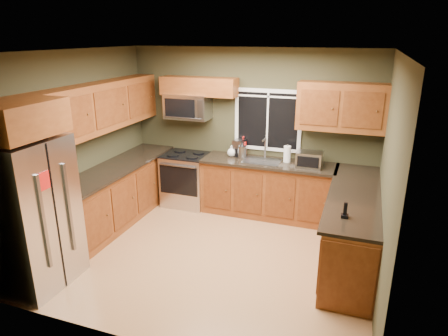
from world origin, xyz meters
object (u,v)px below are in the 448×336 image
Objects in this scene: soap_bottle_a at (243,146)px; cordless_phone at (345,213)px; coffee_maker at (239,148)px; toaster_oven at (309,159)px; kettle at (242,151)px; paper_towel_roll at (287,154)px; microwave at (188,106)px; range at (187,179)px; soap_bottle_c at (232,151)px; refrigerator at (32,214)px.

cordless_phone is (1.78, -1.95, -0.11)m from soap_bottle_a.
cordless_phone is at bearing -45.72° from coffee_maker.
kettle is at bearing 175.20° from toaster_oven.
paper_towel_roll is at bearing -9.31° from soap_bottle_a.
kettle is at bearing -176.32° from paper_towel_roll.
coffee_maker reaches higher than cordless_phone.
microwave is 1.21m from kettle.
range is 0.98m from soap_bottle_c.
microwave is 1.15m from soap_bottle_a.
toaster_oven is 1.22m from coffee_maker.
refrigerator is 3.91m from toaster_oven.
coffee_maker is 1.08× the size of kettle.
soap_bottle_c is at bearing -179.87° from paper_towel_roll.
soap_bottle_c is at bearing -147.41° from coffee_maker.
toaster_oven reaches higher than soap_bottle_c.
range is 2.19m from toaster_oven.
range is at bearing -89.98° from microwave.
soap_bottle_a is at bearing 132.47° from cordless_phone.
soap_bottle_a is 0.22m from soap_bottle_c.
soap_bottle_a is (-0.04, 0.17, 0.04)m from kettle.
refrigerator is 1.92× the size of range.
cordless_phone is at bearing -43.05° from soap_bottle_c.
microwave is 1.12m from coffee_maker.
paper_towel_roll is at bearing -1.07° from microwave.
coffee_maker is (1.60, 2.94, 0.17)m from refrigerator.
cordless_phone is at bearing -69.20° from toaster_oven.
refrigerator reaches higher than soap_bottle_a.
range is at bearing -169.38° from coffee_maker.
soap_bottle_a reaches higher than kettle.
paper_towel_roll is (0.83, -0.07, 0.00)m from coffee_maker.
range is (0.69, 2.77, -0.43)m from refrigerator.
refrigerator reaches higher than toaster_oven.
coffee_maker is 0.13m from soap_bottle_c.
kettle reaches higher than soap_bottle_c.
microwave is at bearing 76.66° from refrigerator.
microwave is at bearing 145.99° from cordless_phone.
soap_bottle_c is 2.67m from cordless_phone.
coffee_maker is at bearing 175.43° from paper_towel_roll.
toaster_oven is at bearing -4.69° from microwave.
range is 1.27m from microwave.
soap_bottle_a is at bearing 61.14° from refrigerator.
coffee_maker is 1.47× the size of soap_bottle_c.
range is 1.84m from paper_towel_roll.
soap_bottle_c is (1.49, 2.87, 0.13)m from refrigerator.
cordless_phone is at bearing -32.01° from range.
range is 2.43× the size of toaster_oven.
refrigerator is 2.37× the size of microwave.
coffee_maker reaches higher than kettle.
microwave is (0.69, 2.91, 0.83)m from refrigerator.
refrigerator is at bearing -103.97° from range.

